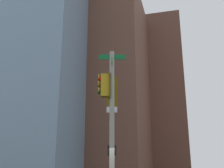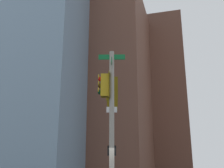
# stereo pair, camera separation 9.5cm
# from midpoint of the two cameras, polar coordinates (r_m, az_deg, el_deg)

# --- Properties ---
(signal_pole_assembly) EXTENTS (1.68, 4.48, 6.71)m
(signal_pole_assembly) POSITION_cam_midpoint_polar(r_m,az_deg,el_deg) (13.10, 0.01, -3.67)
(signal_pole_assembly) COLOR #9E998C
(signal_pole_assembly) RESTS_ON ground_plane
(building_brick_midblock) EXTENTS (21.87, 16.64, 29.48)m
(building_brick_midblock) POSITION_cam_midpoint_polar(r_m,az_deg,el_deg) (47.44, -6.09, -0.77)
(building_brick_midblock) COLOR brown
(building_brick_midblock) RESTS_ON ground_plane
(building_brick_farside) EXTENTS (17.34, 14.35, 31.10)m
(building_brick_farside) POSITION_cam_midpoint_polar(r_m,az_deg,el_deg) (58.64, 6.69, -3.04)
(building_brick_farside) COLOR brown
(building_brick_farside) RESTS_ON ground_plane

